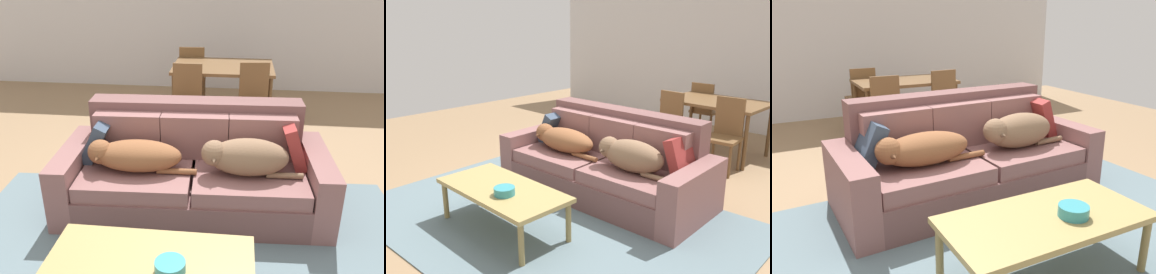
{
  "view_description": "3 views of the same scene",
  "coord_description": "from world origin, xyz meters",
  "views": [
    {
      "loc": [
        0.61,
        -2.95,
        2.14
      ],
      "look_at": [
        0.23,
        0.39,
        0.64
      ],
      "focal_mm": 38.9,
      "sensor_mm": 36.0,
      "label": 1
    },
    {
      "loc": [
        3.11,
        -3.05,
        1.94
      ],
      "look_at": [
        0.02,
        0.1,
        0.65
      ],
      "focal_mm": 39.81,
      "sensor_mm": 36.0,
      "label": 2
    },
    {
      "loc": [
        -1.24,
        -2.58,
        1.54
      ],
      "look_at": [
        0.16,
        0.16,
        0.6
      ],
      "focal_mm": 35.48,
      "sensor_mm": 36.0,
      "label": 3
    }
  ],
  "objects": [
    {
      "name": "dining_chair_near_left",
      "position": [
        0.0,
        1.86,
        0.51
      ],
      "size": [
        0.41,
        0.41,
        0.91
      ],
      "rotation": [
        0.0,
        0.0,
        -0.03
      ],
      "color": "brown",
      "rests_on": "ground"
    },
    {
      "name": "area_rug",
      "position": [
        0.26,
        -0.54,
        0.01
      ],
      "size": [
        3.81,
        2.77,
        0.01
      ],
      "primitive_type": "cube",
      "rotation": [
        0.0,
        0.0,
        0.04
      ],
      "color": "slate",
      "rests_on": "ground"
    },
    {
      "name": "back_partition",
      "position": [
        0.0,
        4.0,
        1.35
      ],
      "size": [
        8.0,
        0.12,
        2.7
      ],
      "primitive_type": "cube",
      "color": "silver",
      "rests_on": "ground"
    },
    {
      "name": "throw_pillow_by_right_arm",
      "position": [
        1.12,
        0.41,
        0.61
      ],
      "size": [
        0.24,
        0.41,
        0.41
      ],
      "primitive_type": "cube",
      "rotation": [
        0.0,
        -0.33,
        0.03
      ],
      "color": "maroon",
      "rests_on": "couch"
    },
    {
      "name": "bowl_on_coffee_table",
      "position": [
        0.27,
        -1.06,
        0.46
      ],
      "size": [
        0.18,
        0.18,
        0.07
      ],
      "primitive_type": "cylinder",
      "color": "teal",
      "rests_on": "coffee_table"
    },
    {
      "name": "dog_on_right_cushion",
      "position": [
        0.69,
        0.15,
        0.6
      ],
      "size": [
        0.84,
        0.37,
        0.31
      ],
      "rotation": [
        0.0,
        0.0,
        0.04
      ],
      "color": "#806147",
      "rests_on": "couch"
    },
    {
      "name": "coffee_table",
      "position": [
        0.13,
        -0.99,
        0.38
      ],
      "size": [
        1.28,
        0.62,
        0.42
      ],
      "color": "#A48D53",
      "rests_on": "ground"
    },
    {
      "name": "dining_chair_near_right",
      "position": [
        0.83,
        1.93,
        0.51
      ],
      "size": [
        0.44,
        0.44,
        0.93
      ],
      "rotation": [
        0.0,
        0.0,
        0.1
      ],
      "color": "brown",
      "rests_on": "ground"
    },
    {
      "name": "couch",
      "position": [
        0.26,
        0.33,
        0.34
      ],
      "size": [
        2.37,
        1.09,
        0.91
      ],
      "rotation": [
        0.0,
        0.0,
        0.04
      ],
      "color": "brown",
      "rests_on": "ground"
    },
    {
      "name": "ground_plane",
      "position": [
        0.0,
        0.0,
        0.0
      ],
      "size": [
        10.0,
        10.0,
        0.0
      ],
      "primitive_type": "plane",
      "color": "#927351"
    },
    {
      "name": "dining_chair_far_left",
      "position": [
        -0.06,
        3.02,
        0.51
      ],
      "size": [
        0.42,
        0.42,
        0.91
      ],
      "rotation": [
        0.0,
        0.0,
        3.19
      ],
      "color": "brown",
      "rests_on": "ground"
    },
    {
      "name": "throw_pillow_by_left_arm",
      "position": [
        -0.61,
        0.34,
        0.6
      ],
      "size": [
        0.27,
        0.38,
        0.39
      ],
      "primitive_type": "cube",
      "rotation": [
        0.0,
        0.44,
        0.03
      ],
      "color": "#354459",
      "rests_on": "couch"
    },
    {
      "name": "dog_on_left_cushion",
      "position": [
        -0.24,
        0.12,
        0.57
      ],
      "size": [
        0.93,
        0.38,
        0.27
      ],
      "rotation": [
        0.0,
        0.0,
        0.04
      ],
      "color": "brown",
      "rests_on": "couch"
    },
    {
      "name": "dining_table",
      "position": [
        0.41,
        2.48,
        0.7
      ],
      "size": [
        1.32,
        0.87,
        0.77
      ],
      "color": "brown",
      "rests_on": "ground"
    }
  ]
}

